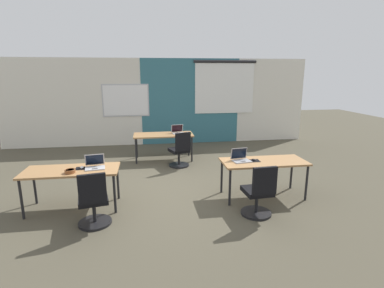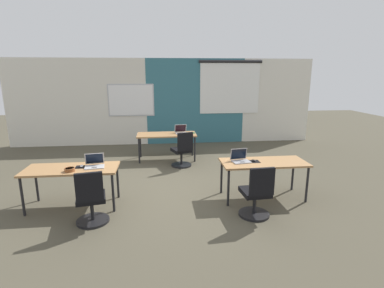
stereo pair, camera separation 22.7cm
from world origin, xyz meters
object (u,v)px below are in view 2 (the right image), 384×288
object	(u,v)px
desk_near_right	(264,165)
snack_bowl	(70,169)
desk_far_center	(167,136)
mouse_far_right	(191,132)
laptop_near_right_inner	(240,159)
mouse_near_left_inner	(82,166)
chair_far_right	(182,152)
mouse_near_right_inner	(254,160)
chair_near_right_inner	(257,196)
laptop_far_right	(181,131)
laptop_near_left_inner	(95,164)
desk_near_left	(72,171)
chair_near_left_inner	(91,202)

from	to	relation	value
desk_near_right	snack_bowl	world-z (taller)	snack_bowl
desk_far_center	mouse_far_right	world-z (taller)	mouse_far_right
laptop_near_right_inner	mouse_near_left_inner	xyz separation A→B (m)	(-2.89, -0.02, -0.03)
laptop_near_right_inner	desk_far_center	bearing A→B (deg)	106.62
mouse_far_right	chair_far_right	size ratio (longest dim) A/B	0.11
chair_far_right	mouse_near_right_inner	bearing A→B (deg)	100.61
chair_near_right_inner	laptop_far_right	size ratio (longest dim) A/B	2.48
desk_near_right	chair_near_right_inner	xyz separation A→B (m)	(-0.38, -0.78, -0.28)
desk_near_right	laptop_near_left_inner	world-z (taller)	laptop_near_left_inner
desk_near_left	mouse_far_right	distance (m)	3.73
desk_near_left	laptop_near_right_inner	distance (m)	3.06
desk_far_center	chair_near_left_inner	distance (m)	3.75
laptop_near_right_inner	chair_far_right	bearing A→B (deg)	105.73
laptop_near_left_inner	chair_near_left_inner	bearing A→B (deg)	-92.91
chair_far_right	snack_bowl	world-z (taller)	chair_far_right
mouse_far_right	mouse_near_left_inner	xyz separation A→B (m)	(-2.25, -2.81, 0.00)
laptop_near_right_inner	mouse_far_right	distance (m)	2.86
desk_far_center	chair_far_right	size ratio (longest dim) A/B	1.74
desk_near_left	desk_near_right	distance (m)	3.50
desk_near_left	mouse_near_left_inner	bearing A→B (deg)	12.07
desk_near_left	laptop_far_right	distance (m)	3.57
desk_far_center	mouse_near_left_inner	world-z (taller)	mouse_near_left_inner
laptop_near_right_inner	chair_far_right	distance (m)	2.28
chair_near_right_inner	laptop_far_right	xyz separation A→B (m)	(-0.96, 3.62, 0.39)
mouse_near_left_inner	snack_bowl	bearing A→B (deg)	-123.36
desk_near_left	mouse_near_left_inner	world-z (taller)	mouse_near_left_inner
laptop_near_left_inner	chair_far_right	bearing A→B (deg)	41.72
desk_near_left	snack_bowl	bearing A→B (deg)	-81.83
mouse_near_left_inner	desk_near_right	bearing A→B (deg)	-0.63
desk_near_left	desk_near_right	world-z (taller)	same
snack_bowl	chair_far_right	bearing A→B (deg)	47.36
laptop_far_right	chair_near_right_inner	bearing A→B (deg)	-83.99
laptop_near_left_inner	chair_near_left_inner	size ratio (longest dim) A/B	0.40
desk_near_right	mouse_near_left_inner	bearing A→B (deg)	179.37
chair_near_right_inner	mouse_far_right	distance (m)	3.71
laptop_far_right	mouse_far_right	xyz separation A→B (m)	(0.26, 0.00, -0.03)
mouse_near_right_inner	mouse_far_right	world-z (taller)	same
chair_far_right	desk_far_center	bearing A→B (deg)	-81.08
chair_far_right	laptop_near_left_inner	size ratio (longest dim) A/B	2.49
chair_near_left_inner	mouse_near_left_inner	bearing A→B (deg)	-79.61
laptop_near_left_inner	mouse_near_left_inner	world-z (taller)	laptop_near_left_inner
chair_near_right_inner	laptop_near_right_inner	bearing A→B (deg)	-89.79
desk_near_right	chair_far_right	size ratio (longest dim) A/B	1.74
snack_bowl	laptop_near_right_inner	bearing A→B (deg)	4.56
desk_far_center	mouse_near_left_inner	xyz separation A→B (m)	(-1.58, -2.76, 0.08)
desk_near_left	mouse_far_right	bearing A→B (deg)	49.63
desk_near_left	chair_far_right	bearing A→B (deg)	44.61
chair_near_left_inner	chair_near_right_inner	bearing A→B (deg)	167.58
desk_near_left	snack_bowl	world-z (taller)	snack_bowl
chair_near_left_inner	laptop_near_right_inner	bearing A→B (deg)	-174.46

